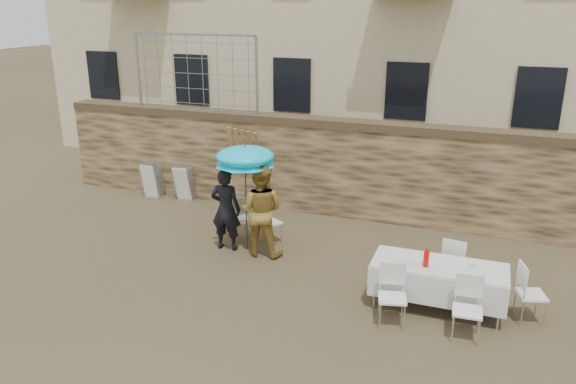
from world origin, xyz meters
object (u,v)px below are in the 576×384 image
(woman_dress, at_px, (261,211))
(couple_chair_right, at_px, (269,221))
(couple_chair_left, at_px, (238,217))
(chair_stack_left, at_px, (156,178))
(table_chair_front_left, at_px, (392,296))
(table_chair_back, at_px, (455,262))
(man_suit, at_px, (226,209))
(table_chair_side, at_px, (532,293))
(soda_bottle, at_px, (426,259))
(table_chair_front_right, at_px, (467,309))
(banquet_table, at_px, (439,267))
(chair_stack_right, at_px, (187,181))
(umbrella, at_px, (245,159))

(woman_dress, height_order, couple_chair_right, woman_dress)
(couple_chair_left, xyz_separation_m, chair_stack_left, (-3.16, 1.82, -0.02))
(table_chair_front_left, distance_m, chair_stack_left, 7.89)
(table_chair_back, bearing_deg, woman_dress, 6.92)
(man_suit, distance_m, couple_chair_left, 0.66)
(man_suit, height_order, table_chair_side, man_suit)
(soda_bottle, bearing_deg, table_chair_back, 67.17)
(table_chair_front_right, xyz_separation_m, table_chair_back, (-0.30, 1.55, 0.00))
(table_chair_side, bearing_deg, banquet_table, 77.31)
(soda_bottle, bearing_deg, man_suit, 165.19)
(woman_dress, relative_size, chair_stack_right, 1.99)
(woman_dress, bearing_deg, umbrella, -19.03)
(table_chair_front_left, bearing_deg, couple_chair_right, 128.74)
(man_suit, bearing_deg, table_chair_back, 174.42)
(banquet_table, relative_size, table_chair_side, 2.19)
(man_suit, distance_m, table_chair_front_right, 5.02)
(umbrella, distance_m, banquet_table, 4.11)
(banquet_table, xyz_separation_m, table_chair_front_right, (0.50, -0.75, -0.25))
(table_chair_front_right, relative_size, chair_stack_right, 1.04)
(chair_stack_right, bearing_deg, chair_stack_left, 180.00)
(table_chair_side, distance_m, chair_stack_right, 8.50)
(man_suit, height_order, umbrella, umbrella)
(soda_bottle, bearing_deg, chair_stack_left, 154.47)
(couple_chair_left, relative_size, table_chair_front_right, 1.00)
(umbrella, xyz_separation_m, banquet_table, (3.82, -1.01, -1.15))
(table_chair_back, xyz_separation_m, chair_stack_left, (-7.58, 2.48, -0.02))
(umbrella, xyz_separation_m, chair_stack_right, (-2.66, 2.27, -1.42))
(soda_bottle, xyz_separation_m, table_chair_back, (0.40, 0.95, -0.43))
(table_chair_back, bearing_deg, table_chair_side, 158.42)
(banquet_table, bearing_deg, table_chair_side, 4.09)
(man_suit, xyz_separation_m, table_chair_front_left, (3.62, -1.66, -0.36))
(banquet_table, distance_m, soda_bottle, 0.30)
(man_suit, height_order, couple_chair_right, man_suit)
(soda_bottle, height_order, table_chair_side, soda_bottle)
(woman_dress, relative_size, table_chair_side, 1.91)
(table_chair_front_left, distance_m, table_chair_back, 1.74)
(umbrella, xyz_separation_m, table_chair_side, (5.22, -0.91, -1.40))
(table_chair_front_left, relative_size, chair_stack_left, 1.04)
(couple_chair_right, bearing_deg, banquet_table, -171.92)
(table_chair_side, distance_m, chair_stack_left, 9.34)
(table_chair_side, height_order, chair_stack_right, table_chair_side)
(banquet_table, relative_size, table_chair_back, 2.19)
(soda_bottle, xyz_separation_m, table_chair_side, (1.60, 0.25, -0.43))
(chair_stack_left, height_order, chair_stack_right, same)
(table_chair_side, bearing_deg, soda_bottle, 82.11)
(couple_chair_right, distance_m, table_chair_back, 3.78)
(man_suit, xyz_separation_m, soda_bottle, (4.02, -1.06, 0.06))
(man_suit, height_order, table_chair_back, man_suit)
(woman_dress, height_order, banquet_table, woman_dress)
(chair_stack_left, relative_size, chair_stack_right, 1.00)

